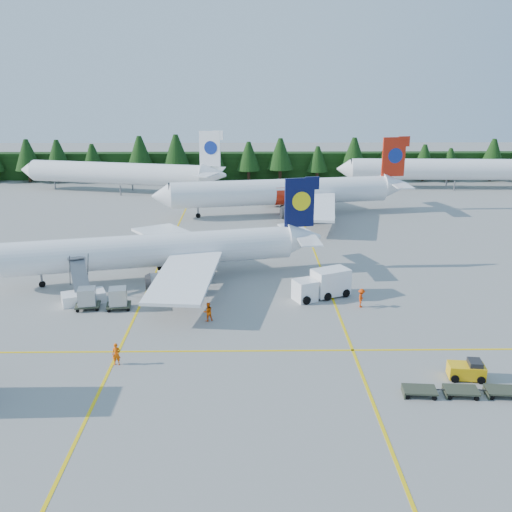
{
  "coord_description": "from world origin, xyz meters",
  "views": [
    {
      "loc": [
        -2.9,
        -49.96,
        22.18
      ],
      "look_at": [
        -2.04,
        10.01,
        3.5
      ],
      "focal_mm": 40.0,
      "sensor_mm": 36.0,
      "label": 1
    }
  ],
  "objects_px": {
    "airliner_red": "(276,192)",
    "baggage_tug": "(467,370)",
    "airstairs": "(83,294)",
    "airliner_navy": "(147,252)",
    "service_truck": "(322,284)"
  },
  "relations": [
    {
      "from": "airstairs",
      "to": "airliner_red",
      "type": "bearing_deg",
      "value": 38.26
    },
    {
      "from": "airstairs",
      "to": "service_truck",
      "type": "relative_size",
      "value": 1.01
    },
    {
      "from": "baggage_tug",
      "to": "airliner_navy",
      "type": "bearing_deg",
      "value": 147.76
    },
    {
      "from": "service_truck",
      "to": "airstairs",
      "type": "bearing_deg",
      "value": 157.19
    },
    {
      "from": "service_truck",
      "to": "baggage_tug",
      "type": "bearing_deg",
      "value": -86.95
    },
    {
      "from": "airliner_navy",
      "to": "baggage_tug",
      "type": "height_order",
      "value": "airliner_navy"
    },
    {
      "from": "airliner_red",
      "to": "baggage_tug",
      "type": "xyz_separation_m",
      "value": [
        12.12,
        -55.99,
        -3.1
      ]
    },
    {
      "from": "airliner_red",
      "to": "baggage_tug",
      "type": "distance_m",
      "value": 57.37
    },
    {
      "from": "airliner_navy",
      "to": "airliner_red",
      "type": "height_order",
      "value": "airliner_red"
    },
    {
      "from": "airliner_navy",
      "to": "service_truck",
      "type": "relative_size",
      "value": 5.84
    },
    {
      "from": "service_truck",
      "to": "airliner_navy",
      "type": "bearing_deg",
      "value": 138.04
    },
    {
      "from": "service_truck",
      "to": "baggage_tug",
      "type": "height_order",
      "value": "service_truck"
    },
    {
      "from": "airliner_red",
      "to": "baggage_tug",
      "type": "height_order",
      "value": "airliner_red"
    },
    {
      "from": "airstairs",
      "to": "service_truck",
      "type": "xyz_separation_m",
      "value": [
        24.94,
        0.85,
        0.62
      ]
    },
    {
      "from": "airliner_red",
      "to": "airstairs",
      "type": "height_order",
      "value": "airliner_red"
    }
  ]
}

